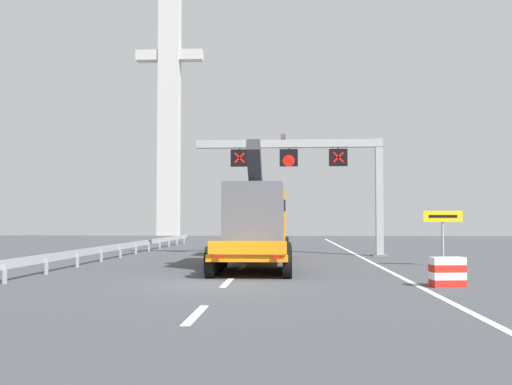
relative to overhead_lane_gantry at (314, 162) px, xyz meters
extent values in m
plane|color=#424449|center=(-3.72, -14.51, -5.34)|extent=(112.00, 112.00, 0.00)
cube|color=silver|center=(-3.48, -20.51, -5.33)|extent=(0.20, 2.60, 0.01)
cube|color=silver|center=(-3.48, -14.27, -5.33)|extent=(0.20, 2.60, 0.01)
cube|color=silver|center=(-3.48, -8.02, -5.33)|extent=(0.20, 2.60, 0.01)
cube|color=silver|center=(-3.48, -1.77, -5.33)|extent=(0.20, 2.60, 0.01)
cube|color=silver|center=(-3.48, 4.48, -5.33)|extent=(0.20, 2.60, 0.01)
cube|color=silver|center=(-3.48, 10.73, -5.33)|extent=(0.20, 2.60, 0.01)
cube|color=silver|center=(-3.48, 16.97, -5.33)|extent=(0.20, 2.60, 0.01)
cube|color=silver|center=(-3.48, 23.22, -5.33)|extent=(0.20, 2.60, 0.01)
cube|color=silver|center=(2.48, -2.51, -5.33)|extent=(0.20, 63.00, 0.01)
cube|color=#9EA0A5|center=(3.68, 0.00, -2.00)|extent=(0.40, 0.40, 6.67)
cube|color=slate|center=(3.68, 0.00, -5.30)|extent=(0.90, 0.90, 0.08)
cube|color=#9EA0A5|center=(-1.46, 0.00, 1.08)|extent=(10.66, 0.44, 0.44)
cube|color=#4C4C51|center=(-1.77, 0.00, 1.48)|extent=(0.28, 0.40, 0.28)
cube|color=black|center=(1.37, 0.00, 0.27)|extent=(1.04, 0.24, 0.98)
cube|color=#9EA0A5|center=(1.37, 0.00, 0.81)|extent=(0.08, 0.08, 0.16)
cube|color=red|center=(1.37, -0.13, 0.27)|extent=(0.63, 0.02, 0.63)
cube|color=red|center=(1.37, -0.13, 0.27)|extent=(0.63, 0.02, 0.63)
cube|color=black|center=(-1.46, 0.00, 0.27)|extent=(1.04, 0.24, 0.98)
cube|color=#9EA0A5|center=(-1.46, 0.00, 0.81)|extent=(0.08, 0.08, 0.16)
cone|color=red|center=(-1.46, -0.13, 0.10)|extent=(0.67, 0.02, 0.67)
cube|color=black|center=(-4.28, 0.00, 0.27)|extent=(1.04, 0.24, 0.98)
cube|color=#9EA0A5|center=(-4.28, 0.00, 0.81)|extent=(0.08, 0.08, 0.16)
cube|color=red|center=(-4.28, -0.13, 0.27)|extent=(0.63, 0.02, 0.63)
cube|color=red|center=(-4.28, -0.13, 0.27)|extent=(0.63, 0.02, 0.63)
cube|color=orange|center=(-2.90, -8.23, -4.61)|extent=(2.85, 10.41, 0.24)
cube|color=orange|center=(-2.88, -13.51, -4.24)|extent=(2.66, 0.09, 0.44)
cylinder|color=black|center=(-4.23, -12.73, -4.79)|extent=(0.33, 1.10, 1.10)
cylinder|color=black|center=(-1.53, -12.72, -4.79)|extent=(0.33, 1.10, 1.10)
cylinder|color=black|center=(-4.24, -11.68, -4.79)|extent=(0.33, 1.10, 1.10)
cylinder|color=black|center=(-1.54, -11.67, -4.79)|extent=(0.33, 1.10, 1.10)
cylinder|color=black|center=(-4.24, -10.63, -4.79)|extent=(0.33, 1.10, 1.10)
cylinder|color=black|center=(-1.54, -10.62, -4.79)|extent=(0.33, 1.10, 1.10)
cylinder|color=black|center=(-4.25, -9.58, -4.79)|extent=(0.33, 1.10, 1.10)
cylinder|color=black|center=(-1.55, -9.57, -4.79)|extent=(0.33, 1.10, 1.10)
cylinder|color=black|center=(-4.25, -8.53, -4.79)|extent=(0.33, 1.10, 1.10)
cylinder|color=black|center=(-1.55, -8.52, -4.79)|extent=(0.33, 1.10, 1.10)
cube|color=orange|center=(-2.94, -1.13, -3.24)|extent=(2.59, 3.21, 3.10)
cube|color=black|center=(-2.94, -1.13, -2.54)|extent=(2.62, 3.23, 0.60)
cylinder|color=black|center=(-4.23, -0.25, -4.79)|extent=(0.35, 1.10, 1.10)
cylinder|color=black|center=(-1.65, -0.24, -4.79)|extent=(0.35, 1.10, 1.10)
cylinder|color=black|center=(-4.22, -2.25, -4.79)|extent=(0.35, 1.10, 1.10)
cylinder|color=black|center=(-1.64, -2.24, -4.79)|extent=(0.35, 1.10, 1.10)
cube|color=#565B66|center=(-2.90, -7.83, -3.14)|extent=(2.41, 5.73, 2.70)
cube|color=#2D2D33|center=(-2.90, -8.69, -1.19)|extent=(0.57, 2.95, 2.29)
cube|color=red|center=(-3.86, -13.55, -4.54)|extent=(0.20, 0.06, 0.12)
cube|color=red|center=(-1.90, -13.54, -4.54)|extent=(0.20, 0.06, 0.12)
cylinder|color=#9EA0A5|center=(5.27, -7.20, -4.12)|extent=(0.10, 0.10, 2.44)
cube|color=yellow|center=(5.27, -7.26, -3.14)|extent=(1.70, 0.06, 0.49)
cube|color=black|center=(5.27, -7.30, -3.14)|extent=(1.23, 0.01, 0.12)
cube|color=red|center=(3.32, -14.99, -5.22)|extent=(1.06, 0.64, 0.23)
cube|color=white|center=(3.32, -14.99, -5.00)|extent=(1.06, 0.64, 0.22)
cube|color=red|center=(3.32, -14.99, -4.77)|extent=(1.06, 0.64, 0.23)
cube|color=white|center=(3.32, -14.99, -4.55)|extent=(1.06, 0.64, 0.23)
cube|color=#999EA3|center=(-10.57, 0.74, -4.74)|extent=(0.04, 34.52, 0.32)
cube|color=#999EA3|center=(-10.51, -14.95, -5.04)|extent=(0.10, 0.10, 0.60)
cube|color=#999EA3|center=(-10.51, -11.81, -5.04)|extent=(0.10, 0.10, 0.60)
cube|color=#999EA3|center=(-10.51, -8.67, -5.04)|extent=(0.10, 0.10, 0.60)
cube|color=#999EA3|center=(-10.51, -5.53, -5.04)|extent=(0.10, 0.10, 0.60)
cube|color=#999EA3|center=(-10.51, -2.39, -5.04)|extent=(0.10, 0.10, 0.60)
cube|color=#999EA3|center=(-10.51, 0.74, -5.04)|extent=(0.10, 0.10, 0.60)
cube|color=#999EA3|center=(-10.51, 3.88, -5.04)|extent=(0.10, 0.10, 0.60)
cube|color=#999EA3|center=(-10.51, 7.02, -5.04)|extent=(0.10, 0.10, 0.60)
cube|color=#999EA3|center=(-10.51, 10.16, -5.04)|extent=(0.10, 0.10, 0.60)
cube|color=#999EA3|center=(-10.51, 13.30, -5.04)|extent=(0.10, 0.10, 0.60)
cube|color=#999EA3|center=(-10.51, 16.43, -5.04)|extent=(0.10, 0.10, 0.60)
cube|color=#B7B7B2|center=(-17.49, 42.83, 14.25)|extent=(2.80, 2.00, 39.17)
cube|color=#B7B7B2|center=(-17.49, 42.83, 18.95)|extent=(9.00, 1.60, 1.40)
camera|label=1|loc=(-1.50, -32.69, -3.31)|focal=40.05mm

